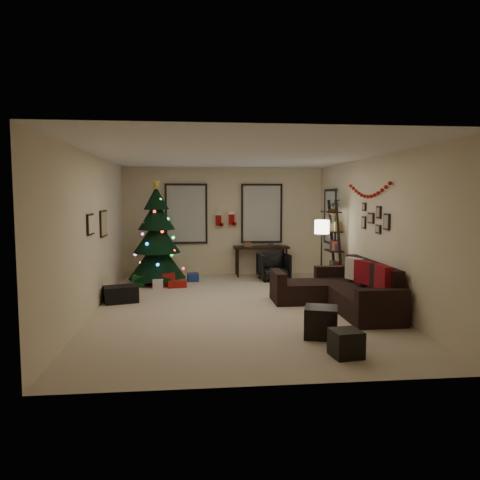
% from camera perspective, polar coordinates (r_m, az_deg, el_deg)
% --- Properties ---
extents(floor, '(7.00, 7.00, 0.00)m').
position_cam_1_polar(floor, '(8.38, -0.26, -8.24)').
color(floor, beige).
rests_on(floor, ground).
extents(ceiling, '(7.00, 7.00, 0.00)m').
position_cam_1_polar(ceiling, '(8.18, -0.27, 10.47)').
color(ceiling, white).
rests_on(ceiling, floor).
extents(wall_back, '(5.00, 0.00, 5.00)m').
position_cam_1_polar(wall_back, '(11.65, -1.97, 2.30)').
color(wall_back, beige).
rests_on(wall_back, floor).
extents(wall_front, '(5.00, 0.00, 5.00)m').
position_cam_1_polar(wall_front, '(4.72, 3.95, -2.23)').
color(wall_front, beige).
rests_on(wall_front, floor).
extents(wall_left, '(0.00, 7.00, 7.00)m').
position_cam_1_polar(wall_left, '(8.30, -17.69, 0.81)').
color(wall_left, beige).
rests_on(wall_left, floor).
extents(wall_right, '(0.00, 7.00, 7.00)m').
position_cam_1_polar(wall_right, '(8.78, 16.21, 1.09)').
color(wall_right, beige).
rests_on(wall_right, floor).
extents(window_back_left, '(1.05, 0.06, 1.50)m').
position_cam_1_polar(window_back_left, '(11.58, -6.66, 3.24)').
color(window_back_left, '#728CB2').
rests_on(window_back_left, wall_back).
extents(window_back_right, '(1.05, 0.06, 1.50)m').
position_cam_1_polar(window_back_right, '(11.72, 2.69, 3.30)').
color(window_back_right, '#728CB2').
rests_on(window_back_right, wall_back).
extents(window_right_wall, '(0.06, 0.90, 1.30)m').
position_cam_1_polar(window_right_wall, '(11.16, 11.15, 2.84)').
color(window_right_wall, '#728CB2').
rests_on(window_right_wall, wall_right).
extents(christmas_tree, '(1.29, 1.29, 2.40)m').
position_cam_1_polar(christmas_tree, '(10.62, -10.23, -0.00)').
color(christmas_tree, black).
rests_on(christmas_tree, floor).
extents(presents, '(1.50, 1.01, 0.30)m').
position_cam_1_polar(presents, '(10.50, -9.64, -4.89)').
color(presents, maroon).
rests_on(presents, floor).
extents(sofa, '(1.74, 2.54, 0.83)m').
position_cam_1_polar(sofa, '(8.50, 12.57, -6.32)').
color(sofa, black).
rests_on(sofa, floor).
extents(pillow_red_a, '(0.16, 0.50, 0.50)m').
position_cam_1_polar(pillow_red_a, '(7.70, 17.29, -4.84)').
color(pillow_red_a, maroon).
rests_on(pillow_red_a, sofa).
extents(pillow_red_b, '(0.25, 0.42, 0.40)m').
position_cam_1_polar(pillow_red_b, '(8.46, 15.06, -3.88)').
color(pillow_red_b, maroon).
rests_on(pillow_red_b, sofa).
extents(pillow_cream, '(0.26, 0.43, 0.41)m').
position_cam_1_polar(pillow_cream, '(8.89, 13.99, -3.48)').
color(pillow_cream, beige).
rests_on(pillow_cream, sofa).
extents(ottoman_near, '(0.57, 0.57, 0.43)m').
position_cam_1_polar(ottoman_near, '(6.69, 9.98, -9.96)').
color(ottoman_near, black).
rests_on(ottoman_near, floor).
extents(ottoman_far, '(0.40, 0.40, 0.33)m').
position_cam_1_polar(ottoman_far, '(5.98, 12.97, -12.35)').
color(ottoman_far, black).
rests_on(ottoman_far, floor).
extents(desk, '(1.37, 0.49, 0.74)m').
position_cam_1_polar(desk, '(11.53, 2.62, -1.20)').
color(desk, black).
rests_on(desk, floor).
extents(desk_chair, '(0.68, 0.64, 0.66)m').
position_cam_1_polar(desk_chair, '(10.97, 4.17, -3.26)').
color(desk_chair, black).
rests_on(desk_chair, floor).
extents(bookshelf, '(0.30, 0.56, 1.91)m').
position_cam_1_polar(bookshelf, '(10.32, 11.61, -0.59)').
color(bookshelf, black).
rests_on(bookshelf, floor).
extents(potted_plant, '(0.54, 0.53, 0.45)m').
position_cam_1_polar(potted_plant, '(10.38, 11.50, 4.26)').
color(potted_plant, '#4C4C4C').
rests_on(potted_plant, bookshelf).
extents(floor_lamp, '(0.31, 0.31, 1.48)m').
position_cam_1_polar(floor_lamp, '(10.00, 10.08, 1.05)').
color(floor_lamp, black).
rests_on(floor_lamp, floor).
extents(art_map, '(0.04, 0.60, 0.50)m').
position_cam_1_polar(art_map, '(9.12, -16.52, 1.96)').
color(art_map, black).
rests_on(art_map, wall_left).
extents(art_abstract, '(0.04, 0.45, 0.35)m').
position_cam_1_polar(art_abstract, '(8.01, -18.01, 1.85)').
color(art_abstract, black).
rests_on(art_abstract, wall_left).
extents(gallery, '(0.03, 1.25, 0.54)m').
position_cam_1_polar(gallery, '(8.69, 16.31, 2.51)').
color(gallery, black).
rests_on(gallery, wall_right).
extents(garland, '(0.08, 1.90, 0.30)m').
position_cam_1_polar(garland, '(8.92, 15.55, 5.95)').
color(garland, '#A5140C').
rests_on(garland, wall_right).
extents(stocking_left, '(0.20, 0.05, 0.36)m').
position_cam_1_polar(stocking_left, '(11.53, -2.63, 2.63)').
color(stocking_left, '#990F0C').
rests_on(stocking_left, wall_back).
extents(stocking_right, '(0.20, 0.05, 0.36)m').
position_cam_1_polar(stocking_right, '(11.56, -1.00, 2.74)').
color(stocking_right, '#990F0C').
rests_on(stocking_right, wall_back).
extents(storage_bin, '(0.70, 0.56, 0.31)m').
position_cam_1_polar(storage_bin, '(8.97, -14.52, -6.51)').
color(storage_bin, black).
rests_on(storage_bin, floor).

